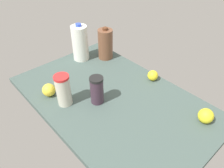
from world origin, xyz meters
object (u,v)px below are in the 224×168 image
at_px(shaker_bottle, 97,90).
at_px(lemon_by_jug, 49,90).
at_px(milk_jug, 80,43).
at_px(tumbler_cup, 63,90).
at_px(chocolate_milk_jug, 105,44).
at_px(lemon_far_back, 153,75).
at_px(lemon_near_front, 206,116).

distance_m(shaker_bottle, lemon_by_jug, 0.30).
xyz_separation_m(shaker_bottle, milk_jug, (0.45, -0.21, 0.04)).
xyz_separation_m(milk_jug, tumbler_cup, (-0.34, 0.36, -0.03)).
height_order(tumbler_cup, lemon_by_jug, tumbler_cup).
distance_m(chocolate_milk_jug, milk_jug, 0.18).
bearing_deg(shaker_bottle, lemon_by_jug, 37.00).
bearing_deg(lemon_far_back, lemon_near_front, 168.77).
xyz_separation_m(shaker_bottle, tumbler_cup, (0.11, 0.15, 0.01)).
bearing_deg(chocolate_milk_jug, lemon_far_back, -174.59).
xyz_separation_m(chocolate_milk_jug, lemon_far_back, (-0.42, -0.04, -0.08)).
bearing_deg(lemon_near_front, shaker_bottle, 32.58).
xyz_separation_m(lemon_far_back, lemon_near_front, (-0.42, 0.08, 0.01)).
height_order(shaker_bottle, lemon_by_jug, shaker_bottle).
relative_size(milk_jug, lemon_by_jug, 3.50).
relative_size(chocolate_milk_jug, tumbler_cup, 1.26).
height_order(milk_jug, lemon_near_front, milk_jug).
bearing_deg(chocolate_milk_jug, milk_jug, 53.11).
distance_m(lemon_far_back, lemon_near_front, 0.43).
bearing_deg(lemon_far_back, milk_jug, 19.27).
xyz_separation_m(shaker_bottle, lemon_by_jug, (0.24, 0.18, -0.05)).
relative_size(shaker_bottle, lemon_near_front, 2.12).
bearing_deg(tumbler_cup, lemon_near_front, -142.77).
xyz_separation_m(shaker_bottle, lemon_far_back, (-0.08, -0.40, -0.05)).
relative_size(chocolate_milk_jug, lemon_by_jug, 3.07).
bearing_deg(lemon_by_jug, tumbler_cup, -165.45).
relative_size(tumbler_cup, lemon_by_jug, 2.43).
xyz_separation_m(chocolate_milk_jug, lemon_by_jug, (-0.11, 0.54, -0.07)).
height_order(milk_jug, tumbler_cup, milk_jug).
bearing_deg(milk_jug, tumbler_cup, 133.52).
relative_size(tumbler_cup, lemon_near_front, 2.39).
bearing_deg(tumbler_cup, chocolate_milk_jug, -65.36).
xyz_separation_m(milk_jug, lemon_far_back, (-0.53, -0.19, -0.09)).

